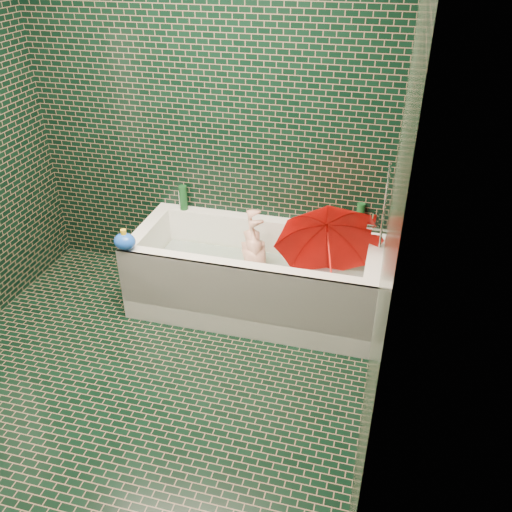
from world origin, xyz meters
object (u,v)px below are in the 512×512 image
(rubber_duck, at_px, (331,222))
(bath_toy, at_px, (125,241))
(bathtub, at_px, (255,283))
(child, at_px, (258,269))
(umbrella, at_px, (330,256))

(rubber_duck, distance_m, bath_toy, 1.42)
(bathtub, xyz_separation_m, child, (0.01, 0.02, 0.10))
(bathtub, bearing_deg, child, 58.65)
(child, height_order, rubber_duck, rubber_duck)
(rubber_duck, height_order, bath_toy, bath_toy)
(umbrella, xyz_separation_m, bath_toy, (-1.31, -0.27, 0.06))
(child, xyz_separation_m, rubber_duck, (0.45, 0.30, 0.29))
(rubber_duck, bearing_deg, child, -142.09)
(bathtub, xyz_separation_m, bath_toy, (-0.79, -0.32, 0.40))
(umbrella, bearing_deg, child, 166.67)
(child, bearing_deg, bathtub, -48.43)
(child, bearing_deg, bath_toy, -83.67)
(umbrella, xyz_separation_m, rubber_duck, (-0.05, 0.38, 0.05))
(umbrella, bearing_deg, rubber_duck, 93.50)
(bath_toy, bearing_deg, umbrella, 31.70)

